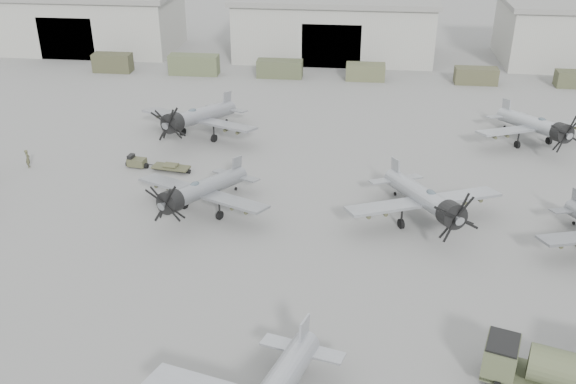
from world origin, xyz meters
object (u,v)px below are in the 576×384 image
aircraft_far_0 (196,117)px  tug_trailer (150,164)px  aircraft_mid_2 (426,199)px  ground_crew (28,159)px  aircraft_mid_1 (200,191)px  fuel_tanker (555,371)px  aircraft_far_1 (537,126)px

aircraft_far_0 → tug_trailer: aircraft_far_0 is taller
aircraft_mid_2 → ground_crew: bearing=146.5°
tug_trailer → ground_crew: 11.37m
aircraft_mid_1 → tug_trailer: 10.66m
fuel_tanker → aircraft_mid_1: bearing=160.3°
aircraft_far_1 → aircraft_far_0: bearing=160.8°
aircraft_mid_2 → aircraft_mid_1: bearing=158.0°
fuel_tanker → aircraft_far_0: bearing=146.7°
aircraft_mid_1 → aircraft_mid_2: 17.77m
aircraft_mid_2 → fuel_tanker: (5.32, -17.56, -0.64)m
aircraft_mid_1 → aircraft_far_1: (29.95, 17.53, 0.08)m
tug_trailer → fuel_tanker: bearing=-31.5°
aircraft_mid_1 → aircraft_far_1: aircraft_far_1 is taller
ground_crew → aircraft_mid_1: bearing=-134.4°
fuel_tanker → ground_crew: (-41.18, 24.42, -0.76)m
aircraft_far_0 → aircraft_far_1: 34.08m
aircraft_far_0 → tug_trailer: (-2.68, -7.65, -1.90)m
fuel_tanker → ground_crew: size_ratio=4.42×
aircraft_mid_1 → fuel_tanker: aircraft_mid_1 is taller
aircraft_far_0 → fuel_tanker: size_ratio=1.64×
aircraft_mid_2 → tug_trailer: aircraft_mid_2 is taller
tug_trailer → ground_crew: bearing=-166.2°
aircraft_far_1 → ground_crew: 49.18m
aircraft_mid_2 → aircraft_far_1: size_ratio=1.03×
aircraft_far_0 → ground_crew: 16.51m
aircraft_far_1 → ground_crew: aircraft_far_1 is taller
aircraft_mid_2 → ground_crew: 36.53m
ground_crew → tug_trailer: bearing=-108.1°
aircraft_far_1 → fuel_tanker: size_ratio=1.53×
fuel_tanker → tug_trailer: 39.22m
aircraft_mid_2 → aircraft_far_0: aircraft_far_0 is taller
aircraft_far_0 → fuel_tanker: bearing=-29.2°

